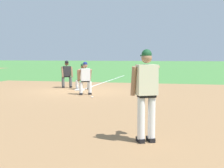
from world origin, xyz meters
name	(u,v)px	position (x,y,z in m)	size (l,w,h in m)	color
ground_plane	(79,91)	(0.00, 0.00, 0.00)	(160.00, 160.00, 0.00)	#47843D
infield_dirt_patch	(99,106)	(-4.16, -2.13, 0.00)	(18.00, 18.00, 0.01)	#9E754C
foul_line_stripe	(108,81)	(5.85, 0.00, 0.01)	(11.69, 0.10, 0.00)	white
first_base_bag	(79,90)	(0.00, 0.00, 0.04)	(0.38, 0.38, 0.09)	white
baseball	(92,97)	(-2.31, -1.34, 0.04)	(0.07, 0.07, 0.07)	white
pitcher	(147,90)	(-8.28, -4.26, 1.06)	(0.83, 0.59, 1.86)	black
first_baseman	(83,75)	(0.58, -0.02, 0.73)	(0.84, 0.99, 1.34)	black
baserunner	(85,77)	(-1.39, -0.76, 0.79)	(0.61, 0.67, 1.46)	black
umpire	(67,73)	(1.21, 1.12, 0.79)	(0.62, 0.68, 1.46)	black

